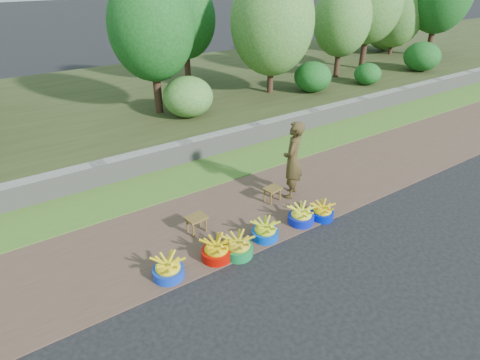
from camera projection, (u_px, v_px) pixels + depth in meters
ground_plane at (286, 240)px, 7.53m from camera, size 120.00×120.00×0.00m
dirt_shoulder at (248, 210)px, 8.44m from camera, size 80.00×2.50×0.02m
grass_verge at (202, 173)px, 9.89m from camera, size 80.00×1.50×0.04m
retaining_wall at (185, 151)px, 10.39m from camera, size 80.00×0.35×0.55m
earth_bank at (121, 104)px, 13.96m from camera, size 80.00×10.00×0.50m
vegetation at (139, 33)px, 12.48m from camera, size 31.60×7.83×4.69m
basin_a at (168, 269)px, 6.56m from camera, size 0.52×0.52×0.39m
basin_b at (216, 251)px, 6.97m from camera, size 0.53×0.53×0.40m
basin_c at (238, 247)px, 7.07m from camera, size 0.53×0.53×0.40m
basin_d at (265, 231)px, 7.49m from camera, size 0.50×0.50×0.38m
basin_e at (301, 216)px, 7.94m from camera, size 0.52×0.52×0.39m
basin_f at (322, 212)px, 8.10m from camera, size 0.46×0.46×0.35m
stool_left at (196, 220)px, 7.61m from camera, size 0.41×0.33×0.34m
stool_right at (272, 191)px, 8.62m from camera, size 0.39×0.32×0.32m
vendor_woman at (293, 160)px, 8.54m from camera, size 0.75×0.71×1.73m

